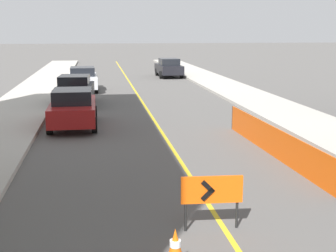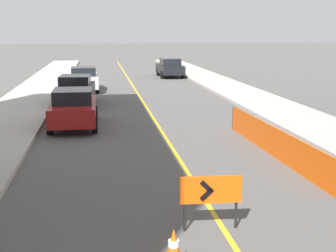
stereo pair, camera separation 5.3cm
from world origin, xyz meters
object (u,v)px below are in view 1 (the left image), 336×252
(traffic_cone_fourth, at_px, (175,249))
(arrow_barricade_primary, at_px, (212,192))
(parked_car_curb_far, at_px, (83,79))
(parked_car_opposite_side, at_px, (169,68))
(parked_car_curb_mid, at_px, (75,90))
(parked_car_curb_near, at_px, (73,108))

(traffic_cone_fourth, xyz_separation_m, arrow_barricade_primary, (0.98, 1.48, 0.44))
(parked_car_curb_far, bearing_deg, traffic_cone_fourth, -86.50)
(traffic_cone_fourth, distance_m, parked_car_opposite_side, 32.72)
(traffic_cone_fourth, relative_size, parked_car_curb_mid, 0.17)
(parked_car_curb_near, xyz_separation_m, parked_car_curb_mid, (-0.18, 5.96, 0.00))
(parked_car_curb_mid, distance_m, parked_car_curb_far, 5.76)
(traffic_cone_fourth, relative_size, arrow_barricade_primary, 0.59)
(traffic_cone_fourth, bearing_deg, parked_car_curb_mid, 97.54)
(arrow_barricade_primary, relative_size, parked_car_opposite_side, 0.29)
(traffic_cone_fourth, xyz_separation_m, parked_car_curb_near, (-2.22, 12.23, 0.44))
(parked_car_curb_near, height_order, parked_car_opposite_side, same)
(parked_car_opposite_side, bearing_deg, arrow_barricade_primary, -98.89)
(parked_car_curb_mid, relative_size, parked_car_curb_far, 1.01)
(parked_car_opposite_side, bearing_deg, parked_car_curb_far, -131.47)
(parked_car_curb_near, relative_size, parked_car_curb_far, 0.99)
(parked_car_curb_far, xyz_separation_m, parked_car_opposite_side, (6.99, 8.41, 0.00))
(parked_car_curb_far, bearing_deg, parked_car_opposite_side, 48.67)
(arrow_barricade_primary, xyz_separation_m, parked_car_curb_far, (-3.12, 22.47, 0.00))
(arrow_barricade_primary, relative_size, parked_car_curb_mid, 0.28)
(arrow_barricade_primary, bearing_deg, parked_car_curb_near, 109.79)
(arrow_barricade_primary, distance_m, parked_car_curb_near, 11.22)
(traffic_cone_fourth, relative_size, parked_car_curb_far, 0.17)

